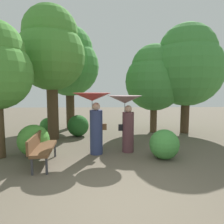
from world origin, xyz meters
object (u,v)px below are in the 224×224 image
(person_left, at_px, (94,111))
(tree_near_left, at_px, (51,49))
(tree_mid_right, at_px, (154,77))
(tree_far_back, at_px, (69,61))
(person_right, at_px, (126,112))
(tree_near_right, at_px, (187,64))
(park_bench, at_px, (41,147))

(person_left, distance_m, tree_near_left, 3.53)
(tree_mid_right, bearing_deg, tree_far_back, 165.06)
(person_left, relative_size, tree_near_left, 0.36)
(person_left, height_order, tree_far_back, tree_far_back)
(tree_mid_right, relative_size, tree_far_back, 0.79)
(person_left, relative_size, tree_mid_right, 0.47)
(person_left, relative_size, person_right, 1.05)
(person_right, height_order, tree_near_right, tree_near_right)
(park_bench, relative_size, tree_mid_right, 0.37)
(tree_far_back, bearing_deg, person_right, -59.41)
(park_bench, height_order, tree_near_right, tree_near_right)
(park_bench, xyz_separation_m, tree_near_left, (-0.42, 3.00, 3.10))
(tree_mid_right, bearing_deg, tree_near_right, -8.67)
(person_right, distance_m, tree_near_left, 4.09)
(person_right, bearing_deg, tree_mid_right, -31.91)
(person_left, bearing_deg, tree_far_back, 14.08)
(tree_far_back, bearing_deg, park_bench, -88.87)
(person_right, bearing_deg, park_bench, 110.61)
(person_left, height_order, tree_near_left, tree_near_left)
(person_left, bearing_deg, tree_mid_right, -43.19)
(tree_near_right, bearing_deg, park_bench, -143.54)
(park_bench, height_order, tree_near_left, tree_near_left)
(person_left, bearing_deg, tree_near_right, -57.31)
(person_right, relative_size, tree_near_left, 0.35)
(park_bench, bearing_deg, tree_mid_right, -48.61)
(park_bench, xyz_separation_m, tree_near_right, (5.46, 4.03, 2.66))
(tree_near_right, relative_size, tree_mid_right, 1.21)
(tree_near_left, relative_size, tree_far_back, 1.01)
(tree_near_left, distance_m, tree_mid_right, 4.73)
(tree_near_left, bearing_deg, tree_mid_right, 15.71)
(person_right, height_order, park_bench, person_right)
(tree_near_right, height_order, tree_far_back, tree_far_back)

